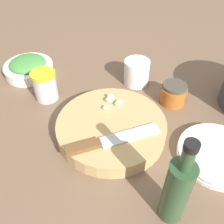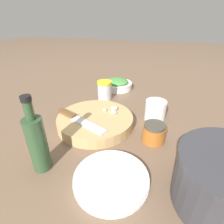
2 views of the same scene
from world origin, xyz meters
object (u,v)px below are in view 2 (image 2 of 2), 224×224
(oil_bottle, at_px, (37,142))
(herb_bowl, at_px, (118,84))
(chef_knife, at_px, (77,119))
(garlic_cloves, at_px, (113,110))
(cutting_board, at_px, (95,121))
(plate_stack, at_px, (111,178))
(spice_jar, at_px, (105,90))
(coffee_mug, at_px, (156,110))
(honey_jar, at_px, (154,133))

(oil_bottle, bearing_deg, herb_bowl, 175.88)
(chef_knife, distance_m, garlic_cloves, 0.14)
(chef_knife, relative_size, oil_bottle, 1.04)
(cutting_board, bearing_deg, garlic_cloves, 135.35)
(cutting_board, distance_m, chef_knife, 0.07)
(plate_stack, bearing_deg, spice_jar, -159.70)
(cutting_board, relative_size, chef_knife, 1.27)
(herb_bowl, relative_size, coffee_mug, 1.49)
(plate_stack, height_order, honey_jar, honey_jar)
(cutting_board, distance_m, spice_jar, 0.25)
(herb_bowl, height_order, honey_jar, honey_jar)
(spice_jar, relative_size, plate_stack, 0.48)
(cutting_board, height_order, coffee_mug, coffee_mug)
(cutting_board, height_order, oil_bottle, oil_bottle)
(garlic_cloves, height_order, oil_bottle, oil_bottle)
(honey_jar, bearing_deg, garlic_cloves, -117.47)
(chef_knife, height_order, plate_stack, chef_knife)
(chef_knife, bearing_deg, garlic_cloves, 155.80)
(chef_knife, bearing_deg, cutting_board, 153.03)
(plate_stack, relative_size, honey_jar, 2.52)
(cutting_board, relative_size, garlic_cloves, 4.63)
(herb_bowl, xyz_separation_m, plate_stack, (0.63, 0.15, -0.02))
(chef_knife, xyz_separation_m, honey_jar, (-0.01, 0.27, -0.01))
(herb_bowl, xyz_separation_m, spice_jar, (0.15, -0.03, 0.02))
(herb_bowl, bearing_deg, plate_stack, 13.42)
(herb_bowl, xyz_separation_m, honey_jar, (0.43, 0.24, 0.00))
(coffee_mug, height_order, honey_jar, coffee_mug)
(chef_knife, relative_size, herb_bowl, 1.35)
(garlic_cloves, distance_m, spice_jar, 0.21)
(cutting_board, relative_size, oil_bottle, 1.32)
(chef_knife, height_order, honey_jar, honey_jar)
(spice_jar, xyz_separation_m, plate_stack, (0.48, 0.18, -0.04))
(herb_bowl, bearing_deg, coffee_mug, 39.15)
(cutting_board, distance_m, oil_bottle, 0.26)
(garlic_cloves, bearing_deg, oil_bottle, -21.62)
(plate_stack, distance_m, honey_jar, 0.22)
(plate_stack, relative_size, oil_bottle, 0.89)
(coffee_mug, bearing_deg, spice_jar, -116.98)
(cutting_board, relative_size, plate_stack, 1.48)
(spice_jar, bearing_deg, coffee_mug, 63.02)
(chef_knife, xyz_separation_m, herb_bowl, (-0.44, 0.03, -0.02))
(garlic_cloves, height_order, herb_bowl, herb_bowl)
(chef_knife, height_order, garlic_cloves, garlic_cloves)
(herb_bowl, height_order, plate_stack, herb_bowl)
(herb_bowl, bearing_deg, spice_jar, -9.59)
(chef_knife, relative_size, garlic_cloves, 3.65)
(coffee_mug, xyz_separation_m, plate_stack, (0.34, -0.08, -0.03))
(spice_jar, height_order, honey_jar, spice_jar)
(herb_bowl, relative_size, spice_jar, 1.81)
(cutting_board, xyz_separation_m, herb_bowl, (-0.40, -0.02, 0.01))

